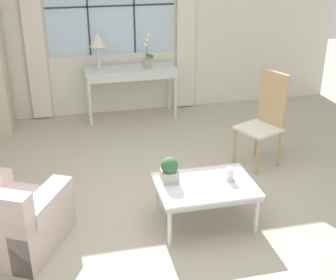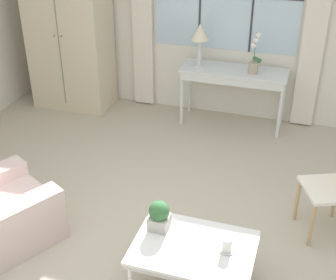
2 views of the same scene
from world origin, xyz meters
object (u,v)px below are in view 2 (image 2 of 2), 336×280
at_px(potted_orchid, 254,60).
at_px(coffee_table, 194,250).
at_px(table_lamp, 200,34).
at_px(pillar_candle, 227,245).
at_px(armoire, 69,27).
at_px(potted_plant_small, 159,215).
at_px(console_table, 234,76).

bearing_deg(potted_orchid, coffee_table, -89.82).
height_order(potted_orchid, coffee_table, potted_orchid).
relative_size(table_lamp, pillar_candle, 4.10).
relative_size(armoire, potted_plant_small, 8.93).
distance_m(table_lamp, pillar_candle, 3.14).
distance_m(potted_orchid, pillar_candle, 2.92).
height_order(table_lamp, potted_orchid, table_lamp).
height_order(table_lamp, coffee_table, table_lamp).
bearing_deg(potted_orchid, potted_plant_small, -96.52).
distance_m(potted_plant_small, pillar_candle, 0.59).
bearing_deg(potted_plant_small, potted_orchid, 83.48).
distance_m(coffee_table, potted_plant_small, 0.39).
relative_size(armoire, potted_orchid, 4.34).
relative_size(potted_orchid, potted_plant_small, 2.06).
distance_m(console_table, coffee_table, 2.98).
relative_size(potted_orchid, pillar_candle, 3.84).
height_order(console_table, potted_plant_small, console_table).
bearing_deg(console_table, potted_orchid, -13.11).
bearing_deg(pillar_candle, coffee_table, -174.94).
bearing_deg(potted_plant_small, console_table, 88.53).
height_order(table_lamp, potted_plant_small, table_lamp).
height_order(console_table, table_lamp, table_lamp).
bearing_deg(coffee_table, potted_orchid, 90.18).
xyz_separation_m(armoire, potted_plant_small, (2.22, -2.78, -0.59)).
xyz_separation_m(armoire, table_lamp, (1.83, 0.02, 0.06)).
height_order(armoire, potted_orchid, armoire).
bearing_deg(potted_orchid, pillar_candle, -84.78).
distance_m(console_table, potted_orchid, 0.36).
height_order(armoire, pillar_candle, armoire).
distance_m(console_table, potted_plant_small, 2.83).
xyz_separation_m(console_table, pillar_candle, (0.51, -2.93, -0.21)).
xyz_separation_m(armoire, pillar_candle, (2.80, -2.88, -0.66)).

